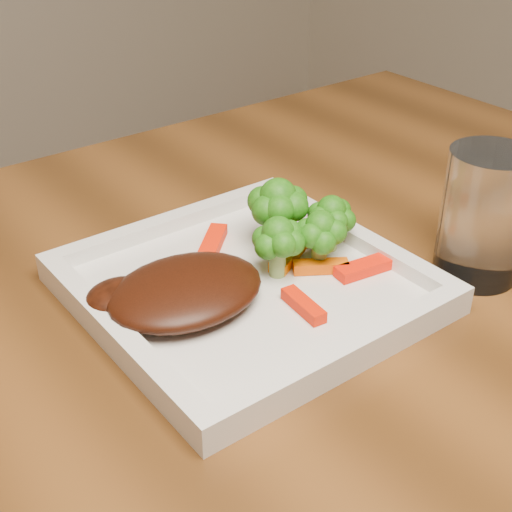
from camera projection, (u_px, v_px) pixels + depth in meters
plate at (247, 290)px, 0.62m from camera, size 0.27×0.27×0.01m
steak at (186, 291)px, 0.58m from camera, size 0.14×0.11×0.03m
broccoli_0 at (278, 213)px, 0.66m from camera, size 0.08×0.08×0.07m
broccoli_1 at (331, 218)px, 0.65m from camera, size 0.05×0.05×0.06m
broccoli_2 at (320, 238)px, 0.63m from camera, size 0.06×0.06×0.06m
broccoli_3 at (278, 244)px, 0.62m from camera, size 0.07×0.07×0.06m
carrot_1 at (369, 266)px, 0.63m from camera, size 0.07×0.03×0.01m
carrot_2 at (303, 305)px, 0.58m from camera, size 0.02×0.05×0.01m
carrot_3 at (308, 229)px, 0.69m from camera, size 0.06×0.03×0.01m
carrot_4 at (212, 243)px, 0.67m from camera, size 0.06×0.05×0.01m
carrot_5 at (321, 266)px, 0.63m from camera, size 0.05×0.04×0.01m
carrot_6 at (290, 253)px, 0.65m from camera, size 0.06×0.04×0.01m
drinking_glass at (483, 216)px, 0.62m from camera, size 0.09×0.09×0.12m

